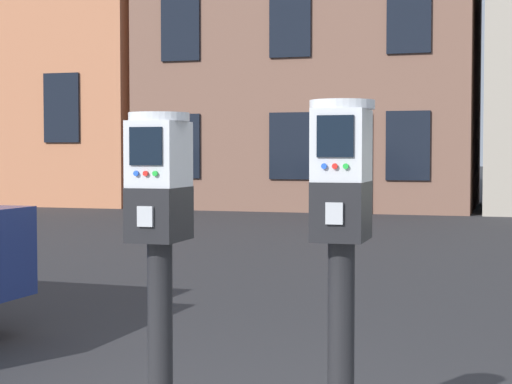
# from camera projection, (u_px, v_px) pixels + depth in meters

# --- Properties ---
(parking_meter_near_kerb) EXTENTS (0.22, 0.25, 1.28)m
(parking_meter_near_kerb) POSITION_uv_depth(u_px,v_px,m) (159.00, 225.00, 3.02)
(parking_meter_near_kerb) COLOR black
(parking_meter_near_kerb) RESTS_ON sidewalk_slab
(parking_meter_twin_adjacent) EXTENTS (0.22, 0.25, 1.31)m
(parking_meter_twin_adjacent) POSITION_uv_depth(u_px,v_px,m) (341.00, 223.00, 2.83)
(parking_meter_twin_adjacent) COLOR black
(parking_meter_twin_adjacent) RESTS_ON sidewalk_slab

